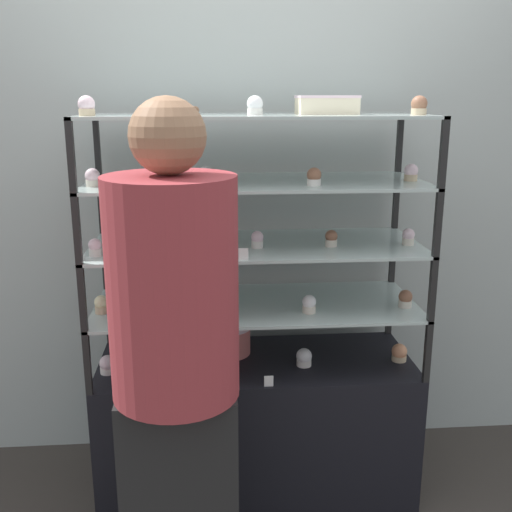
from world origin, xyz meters
TOP-DOWN VIEW (x-y plane):
  - ground_plane at (0.00, 0.00)m, footprint 20.00×20.00m
  - back_wall at (0.00, 0.41)m, footprint 8.00×0.05m
  - display_base at (0.00, 0.00)m, footprint 1.33×0.53m
  - display_riser_lower at (0.00, 0.00)m, footprint 1.33×0.53m
  - display_riser_middle at (0.00, 0.00)m, footprint 1.33×0.53m
  - display_riser_upper at (0.00, 0.00)m, footprint 1.33×0.53m
  - display_riser_top at (0.00, 0.00)m, footprint 1.33×0.53m
  - layer_cake_centerpiece at (-0.12, 0.09)m, footprint 0.21×0.21m
  - sheet_cake_frosted at (0.28, 0.02)m, footprint 0.23×0.17m
  - cupcake_0 at (-0.61, -0.07)m, footprint 0.07×0.07m
  - cupcake_1 at (0.20, -0.07)m, footprint 0.07×0.07m
  - cupcake_2 at (0.61, -0.05)m, footprint 0.07×0.07m
  - price_tag_0 at (0.03, -0.24)m, footprint 0.04×0.00m
  - cupcake_3 at (-0.62, -0.06)m, footprint 0.06×0.06m
  - cupcake_4 at (-0.21, -0.05)m, footprint 0.06×0.06m
  - cupcake_5 at (0.20, -0.13)m, footprint 0.06×0.06m
  - cupcake_6 at (0.61, -0.09)m, footprint 0.06×0.06m
  - price_tag_1 at (-0.39, -0.24)m, footprint 0.04×0.00m
  - cupcake_7 at (-0.62, -0.14)m, footprint 0.05×0.05m
  - cupcake_8 at (-0.30, -0.12)m, footprint 0.05×0.05m
  - cupcake_9 at (0.00, -0.06)m, footprint 0.05×0.05m
  - cupcake_10 at (0.30, -0.07)m, footprint 0.05×0.05m
  - cupcake_11 at (0.61, -0.07)m, footprint 0.05×0.05m
  - price_tag_2 at (-0.07, -0.24)m, footprint 0.04×0.00m
  - cupcake_12 at (-0.62, -0.10)m, footprint 0.05×0.05m
  - cupcake_13 at (-0.20, -0.06)m, footprint 0.05×0.05m
  - cupcake_14 at (0.21, -0.14)m, footprint 0.05×0.05m
  - cupcake_15 at (0.61, -0.04)m, footprint 0.05×0.05m
  - price_tag_3 at (-0.18, -0.24)m, footprint 0.04×0.00m
  - cupcake_16 at (-0.61, -0.12)m, footprint 0.06×0.06m
  - cupcake_17 at (-0.01, -0.06)m, footprint 0.06×0.06m
  - cupcake_18 at (0.60, -0.12)m, footprint 0.06×0.06m
  - price_tag_4 at (-0.38, -0.24)m, footprint 0.04×0.00m
  - donut_glazed at (-0.28, 0.06)m, footprint 0.12×0.12m
  - customer_figure at (-0.30, -0.62)m, footprint 0.40×0.40m

SIDE VIEW (x-z plane):
  - ground_plane at x=0.00m, z-range 0.00..0.00m
  - display_base at x=0.00m, z-range 0.00..0.61m
  - price_tag_0 at x=0.03m, z-range 0.61..0.65m
  - cupcake_0 at x=-0.61m, z-range 0.60..0.68m
  - cupcake_1 at x=0.20m, z-range 0.60..0.68m
  - cupcake_2 at x=0.61m, z-range 0.60..0.68m
  - layer_cake_centerpiece at x=-0.12m, z-range 0.61..0.75m
  - display_riser_lower at x=0.00m, z-range 0.72..0.98m
  - price_tag_1 at x=-0.39m, z-range 0.86..0.91m
  - cupcake_3 at x=-0.62m, z-range 0.86..0.93m
  - cupcake_4 at x=-0.21m, z-range 0.86..0.93m
  - cupcake_5 at x=0.20m, z-range 0.86..0.93m
  - cupcake_6 at x=0.61m, z-range 0.86..0.93m
  - customer_figure at x=-0.30m, z-range 0.06..1.76m
  - display_riser_middle at x=0.00m, z-range 0.98..1.23m
  - price_tag_2 at x=-0.07m, z-range 1.12..1.16m
  - cupcake_7 at x=-0.62m, z-range 1.12..1.18m
  - cupcake_8 at x=-0.30m, z-range 1.12..1.18m
  - cupcake_9 at x=0.00m, z-range 1.12..1.18m
  - cupcake_10 at x=0.30m, z-range 1.12..1.18m
  - cupcake_11 at x=0.61m, z-range 1.12..1.18m
  - back_wall at x=0.00m, z-range 0.00..2.60m
  - display_riser_upper at x=0.00m, z-range 1.23..1.49m
  - price_tag_3 at x=-0.18m, z-range 1.37..1.42m
  - cupcake_12 at x=-0.62m, z-range 1.37..1.44m
  - cupcake_13 at x=-0.20m, z-range 1.37..1.44m
  - cupcake_14 at x=0.21m, z-range 1.37..1.44m
  - cupcake_15 at x=0.61m, z-range 1.37..1.44m
  - display_riser_top at x=0.00m, z-range 1.49..1.74m
  - donut_glazed at x=-0.28m, z-range 1.63..1.66m
  - price_tag_4 at x=-0.38m, z-range 1.63..1.67m
  - cupcake_16 at x=-0.61m, z-range 1.63..1.70m
  - cupcake_17 at x=-0.01m, z-range 1.63..1.70m
  - cupcake_18 at x=0.60m, z-range 1.63..1.70m
  - sheet_cake_frosted at x=0.28m, z-range 1.63..1.70m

